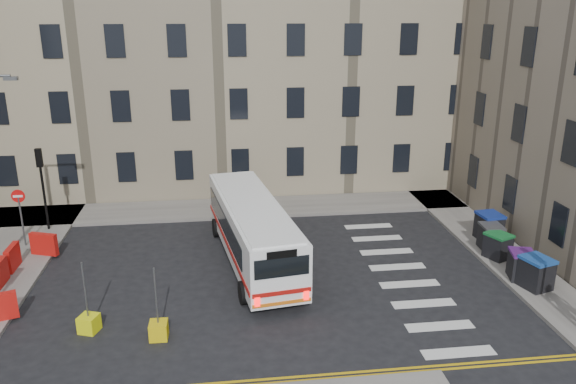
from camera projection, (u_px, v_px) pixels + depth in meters
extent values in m
plane|color=black|center=(307.00, 276.00, 23.29)|extent=(120.00, 120.00, 0.00)
cube|color=slate|center=(174.00, 211.00, 30.67)|extent=(36.00, 3.20, 0.15)
cube|color=slate|center=(472.00, 229.00, 28.11)|extent=(2.40, 26.00, 0.15)
cube|color=tan|center=(157.00, 53.00, 34.61)|extent=(38.00, 10.50, 16.00)
cylinder|color=black|center=(45.00, 198.00, 27.45)|extent=(0.12, 0.12, 3.20)
cube|color=black|center=(39.00, 158.00, 26.82)|extent=(0.28, 0.22, 0.90)
cylinder|color=#595B5E|center=(22.00, 221.00, 25.63)|extent=(0.08, 0.08, 2.40)
cube|color=red|center=(17.00, 190.00, 25.17)|extent=(0.60, 0.04, 0.60)
cube|color=red|center=(0.00, 273.00, 22.11)|extent=(0.25, 1.25, 1.00)
cube|color=red|center=(13.00, 257.00, 23.53)|extent=(0.25, 1.25, 1.00)
cube|color=red|center=(44.00, 244.00, 24.86)|extent=(1.26, 0.66, 1.00)
cube|color=white|center=(252.00, 228.00, 24.15)|extent=(3.66, 10.11, 2.25)
cube|color=black|center=(224.00, 223.00, 24.22)|extent=(1.21, 7.84, 0.90)
cube|color=black|center=(275.00, 218.00, 24.80)|extent=(1.21, 7.84, 0.90)
cube|color=black|center=(232.00, 190.00, 28.62)|extent=(1.97, 0.35, 0.99)
cube|color=black|center=(282.00, 267.00, 19.47)|extent=(1.97, 0.35, 0.72)
cube|color=#A5120E|center=(227.00, 243.00, 24.03)|extent=(1.45, 9.61, 0.16)
cube|color=#A5120E|center=(278.00, 237.00, 24.61)|extent=(1.45, 9.61, 0.16)
cube|color=#FF0C0C|center=(257.00, 302.00, 19.61)|extent=(0.20, 0.08, 0.36)
cube|color=#FF0C0C|center=(306.00, 295.00, 20.07)|extent=(0.20, 0.08, 0.36)
cylinder|color=black|center=(216.00, 228.00, 27.26)|extent=(0.38, 0.93, 0.90)
cylinder|color=black|center=(261.00, 223.00, 27.83)|extent=(0.38, 0.93, 0.90)
cylinder|color=black|center=(243.00, 293.00, 21.00)|extent=(0.38, 0.93, 0.90)
cylinder|color=black|center=(300.00, 285.00, 21.57)|extent=(0.38, 0.93, 0.90)
cube|color=black|center=(536.00, 274.00, 21.89)|extent=(1.20, 1.30, 1.13)
cube|color=#1B4895|center=(538.00, 259.00, 21.69)|extent=(1.26, 1.36, 0.12)
cube|color=black|center=(521.00, 266.00, 22.65)|extent=(1.10, 1.20, 1.06)
cube|color=#4D1B67|center=(523.00, 253.00, 22.47)|extent=(1.16, 1.25, 0.11)
cube|color=black|center=(498.00, 247.00, 24.55)|extent=(1.16, 1.23, 1.02)
cube|color=#16652E|center=(499.00, 235.00, 24.37)|extent=(1.22, 1.29, 0.11)
cube|color=black|center=(490.00, 238.00, 25.47)|extent=(0.93, 1.05, 1.05)
cube|color=#37383A|center=(492.00, 226.00, 25.30)|extent=(0.98, 1.10, 0.11)
cube|color=black|center=(489.00, 228.00, 26.52)|extent=(1.07, 1.20, 1.17)
cube|color=navy|center=(490.00, 215.00, 26.32)|extent=(1.12, 1.26, 0.12)
cube|color=#DEBE0C|center=(159.00, 330.00, 18.82)|extent=(0.61, 0.61, 0.60)
cube|color=#E8EA0D|center=(89.00, 324.00, 19.22)|extent=(0.77, 0.77, 0.60)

